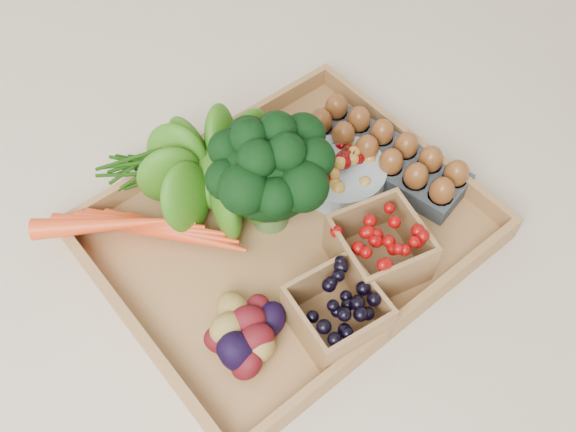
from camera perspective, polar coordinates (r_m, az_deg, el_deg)
ground at (r=1.00m, az=-0.00°, el=-1.98°), size 4.00×4.00×0.00m
tray at (r=1.00m, az=-0.00°, el=-1.74°), size 0.55×0.45×0.01m
carrots at (r=0.99m, az=-11.58°, el=-1.05°), size 0.22×0.16×0.05m
lettuce at (r=0.99m, az=-6.89°, el=4.68°), size 0.15×0.15×0.15m
broccoli at (r=0.95m, az=-1.65°, el=2.24°), size 0.19×0.19×0.15m
cherry_bowl at (r=1.04m, az=4.80°, el=3.69°), size 0.14×0.14×0.04m
egg_carton at (r=1.07m, az=8.55°, el=5.08°), size 0.15×0.29×0.03m
potatoes at (r=0.87m, az=-4.15°, el=-10.33°), size 0.13×0.13×0.08m
punnet_blackberry at (r=0.88m, az=4.37°, el=-8.53°), size 0.13×0.13×0.08m
punnet_raspberry at (r=0.94m, az=8.11°, el=-2.81°), size 0.15×0.15×0.08m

